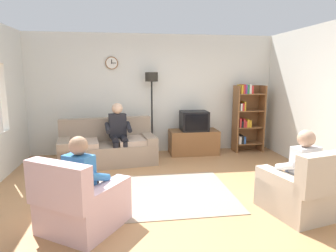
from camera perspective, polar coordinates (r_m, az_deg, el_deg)
name	(u,v)px	position (r m, az deg, el deg)	size (l,w,h in m)	color
ground_plane	(172,194)	(4.64, 0.80, -13.03)	(12.00, 12.00, 0.00)	#B27F51
back_wall_assembly	(154,94)	(6.92, -2.78, 6.16)	(6.20, 0.17, 2.70)	silver
couch	(108,148)	(6.20, -11.50, -4.22)	(2.00, 1.13, 0.90)	gray
tv_stand	(194,142)	(6.82, 4.94, -3.07)	(1.10, 0.56, 0.55)	brown
tv	(194,121)	(6.71, 5.05, 1.00)	(0.60, 0.49, 0.44)	black
bookshelf	(246,116)	(7.19, 14.85, 1.85)	(0.68, 0.36, 1.59)	brown
floor_lamp	(152,91)	(6.60, -3.16, 6.84)	(0.28, 0.28, 1.85)	black
armchair_near_window	(81,205)	(3.75, -16.34, -14.41)	(1.16, 1.18, 0.90)	beige
armchair_near_bookshelf	(302,192)	(4.33, 24.43, -11.54)	(0.98, 1.04, 0.90)	#BCAD99
area_rug	(160,194)	(4.65, -1.63, -12.90)	(2.20, 1.70, 0.01)	gray
person_on_couch	(118,130)	(6.00, -9.54, -0.85)	(0.55, 0.57, 1.24)	black
person_in_left_armchair	(85,177)	(3.70, -15.65, -9.49)	(0.61, 0.64, 1.12)	#3372B2
person_in_right_armchair	(299,167)	(4.29, 23.88, -7.26)	(0.57, 0.59, 1.12)	silver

